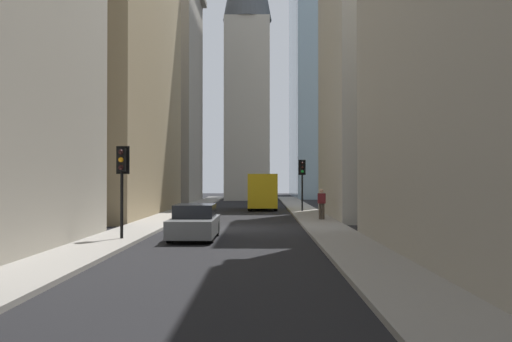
# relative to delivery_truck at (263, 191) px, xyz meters

# --- Properties ---
(ground_plane) EXTENTS (135.00, 135.00, 0.00)m
(ground_plane) POSITION_rel_delivery_truck_xyz_m (-17.17, 1.40, -1.46)
(ground_plane) COLOR black
(sidewalk_right) EXTENTS (90.00, 2.20, 0.14)m
(sidewalk_right) POSITION_rel_delivery_truck_xyz_m (-17.17, 5.90, -1.39)
(sidewalk_right) COLOR gray
(sidewalk_right) RESTS_ON ground_plane
(sidewalk_left) EXTENTS (90.00, 2.20, 0.14)m
(sidewalk_left) POSITION_rel_delivery_truck_xyz_m (-17.17, -3.10, -1.39)
(sidewalk_left) COLOR gray
(sidewalk_left) RESTS_ON ground_plane
(building_left_midfar) EXTENTS (12.47, 10.50, 19.63)m
(building_left_midfar) POSITION_rel_delivery_truck_xyz_m (-9.05, -9.19, 8.37)
(building_left_midfar) COLOR #B7B2A5
(building_left_midfar) RESTS_ON ground_plane
(building_right_far) EXTENTS (12.10, 10.50, 26.62)m
(building_right_far) POSITION_rel_delivery_truck_xyz_m (14.23, 11.99, 11.86)
(building_right_far) COLOR gray
(building_right_far) RESTS_ON ground_plane
(building_right_midfar) EXTENTS (19.01, 10.50, 27.19)m
(building_right_midfar) POSITION_rel_delivery_truck_xyz_m (-6.63, 11.99, 12.15)
(building_right_midfar) COLOR #9E8966
(building_right_midfar) RESTS_ON ground_plane
(church_spire) EXTENTS (5.69, 5.69, 36.36)m
(church_spire) POSITION_rel_delivery_truck_xyz_m (20.20, 1.76, 17.58)
(church_spire) COLOR #B7B2A5
(church_spire) RESTS_ON ground_plane
(delivery_truck) EXTENTS (6.46, 2.25, 2.84)m
(delivery_truck) POSITION_rel_delivery_truck_xyz_m (0.00, 0.00, 0.00)
(delivery_truck) COLOR yellow
(delivery_truck) RESTS_ON ground_plane
(hatchback_grey) EXTENTS (4.30, 1.78, 1.42)m
(hatchback_grey) POSITION_rel_delivery_truck_xyz_m (-22.11, 2.80, -0.80)
(hatchback_grey) COLOR slate
(hatchback_grey) RESTS_ON ground_plane
(traffic_light_foreground) EXTENTS (0.43, 0.52, 3.61)m
(traffic_light_foreground) POSITION_rel_delivery_truck_xyz_m (-23.12, 5.53, 1.33)
(traffic_light_foreground) COLOR black
(traffic_light_foreground) RESTS_ON sidewalk_right
(traffic_light_midblock) EXTENTS (0.43, 0.52, 3.71)m
(traffic_light_midblock) POSITION_rel_delivery_truck_xyz_m (-4.39, -2.87, 1.40)
(traffic_light_midblock) COLOR black
(traffic_light_midblock) RESTS_ON sidewalk_left
(pedestrian) EXTENTS (0.26, 0.44, 1.75)m
(pedestrian) POSITION_rel_delivery_truck_xyz_m (-12.76, -3.38, -0.36)
(pedestrian) COLOR #473D33
(pedestrian) RESTS_ON sidewalk_left
(discarded_bottle) EXTENTS (0.07, 0.07, 0.27)m
(discarded_bottle) POSITION_rel_delivery_truck_xyz_m (-11.29, 5.35, -1.21)
(discarded_bottle) COLOR brown
(discarded_bottle) RESTS_ON sidewalk_right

